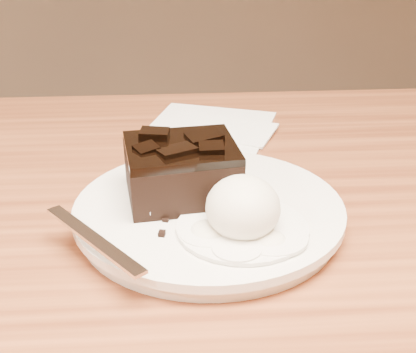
{
  "coord_description": "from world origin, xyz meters",
  "views": [
    {
      "loc": [
        0.06,
        -0.39,
        1.01
      ],
      "look_at": [
        0.09,
        0.06,
        0.79
      ],
      "focal_mm": 52.37,
      "sensor_mm": 36.0,
      "label": 1
    }
  ],
  "objects": [
    {
      "name": "crumb_c",
      "position": [
        0.1,
        0.05,
        0.77
      ],
      "size": [
        0.01,
        0.01,
        0.0
      ],
      "primitive_type": "cube",
      "rotation": [
        0.0,
        0.0,
        1.14
      ],
      "color": "black",
      "rests_on": "plate"
    },
    {
      "name": "melt_puddle",
      "position": [
        0.11,
        0.01,
        0.77
      ],
      "size": [
        0.1,
        0.1,
        0.0
      ],
      "primitive_type": "cylinder",
      "color": "white",
      "rests_on": "plate"
    },
    {
      "name": "ice_cream_scoop",
      "position": [
        0.11,
        0.01,
        0.79
      ],
      "size": [
        0.06,
        0.06,
        0.05
      ],
      "primitive_type": "ellipsoid",
      "color": "white",
      "rests_on": "plate"
    },
    {
      "name": "spoon",
      "position": [
        0.05,
        0.05,
        0.77
      ],
      "size": [
        0.14,
        0.16,
        0.01
      ],
      "primitive_type": null,
      "rotation": [
        0.0,
        0.0,
        0.65
      ],
      "color": "silver",
      "rests_on": "plate"
    },
    {
      "name": "crumb_a",
      "position": [
        0.05,
        0.0,
        0.77
      ],
      "size": [
        0.01,
        0.01,
        0.0
      ],
      "primitive_type": "cube",
      "rotation": [
        0.0,
        0.0,
        1.35
      ],
      "color": "black",
      "rests_on": "plate"
    },
    {
      "name": "brownie",
      "position": [
        0.07,
        0.07,
        0.79
      ],
      "size": [
        0.1,
        0.09,
        0.04
      ],
      "primitive_type": "cube",
      "rotation": [
        0.0,
        0.0,
        0.12
      ],
      "color": "black",
      "rests_on": "plate"
    },
    {
      "name": "crumb_d",
      "position": [
        0.06,
        0.04,
        0.77
      ],
      "size": [
        0.01,
        0.01,
        0.0
      ],
      "primitive_type": "cube",
      "rotation": [
        0.0,
        0.0,
        1.25
      ],
      "color": "black",
      "rests_on": "plate"
    },
    {
      "name": "napkin",
      "position": [
        0.11,
        0.27,
        0.75
      ],
      "size": [
        0.17,
        0.17,
        0.01
      ],
      "primitive_type": "cube",
      "rotation": [
        0.0,
        0.0,
        -0.33
      ],
      "color": "white",
      "rests_on": "dining_table"
    },
    {
      "name": "crumb_b",
      "position": [
        0.06,
        0.03,
        0.77
      ],
      "size": [
        0.01,
        0.01,
        0.0
      ],
      "primitive_type": "cube",
      "rotation": [
        0.0,
        0.0,
        1.3
      ],
      "color": "black",
      "rests_on": "plate"
    },
    {
      "name": "plate",
      "position": [
        0.09,
        0.05,
        0.76
      ],
      "size": [
        0.23,
        0.23,
        0.02
      ],
      "primitive_type": "cylinder",
      "color": "white",
      "rests_on": "dining_table"
    }
  ]
}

